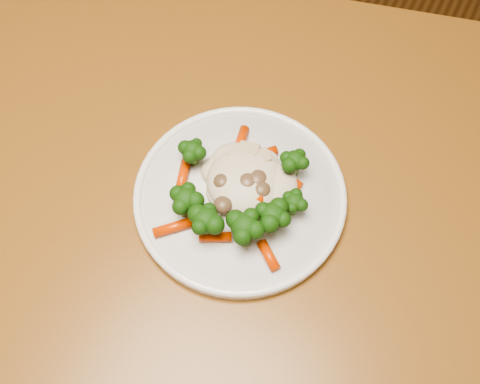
% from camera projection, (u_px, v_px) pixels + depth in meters
% --- Properties ---
extents(dining_table, '(1.35, 1.06, 0.75)m').
position_uv_depth(dining_table, '(296.00, 275.00, 0.78)').
color(dining_table, brown).
rests_on(dining_table, ground).
extents(plate, '(0.25, 0.25, 0.01)m').
position_uv_depth(plate, '(240.00, 197.00, 0.72)').
color(plate, white).
rests_on(plate, dining_table).
extents(meal, '(0.17, 0.18, 0.05)m').
position_uv_depth(meal, '(241.00, 192.00, 0.69)').
color(meal, beige).
rests_on(meal, plate).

